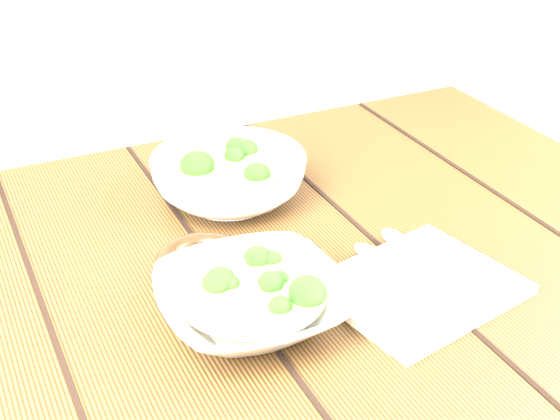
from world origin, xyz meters
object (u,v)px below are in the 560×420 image
at_px(table, 242,353).
at_px(napkin, 419,287).
at_px(soup_bowl_back, 229,177).
at_px(trivet, 203,263).
at_px(soup_bowl_front, 252,301).

distance_m(table, napkin, 0.24).
bearing_deg(napkin, soup_bowl_back, 99.35).
bearing_deg(soup_bowl_back, napkin, -69.16).
bearing_deg(napkin, trivet, 134.52).
relative_size(soup_bowl_front, trivet, 1.84).
bearing_deg(table, napkin, -35.57).
relative_size(soup_bowl_front, napkin, 1.02).
distance_m(trivet, napkin, 0.25).
bearing_deg(trivet, soup_bowl_front, -82.44).
xyz_separation_m(table, soup_bowl_front, (-0.02, -0.09, 0.15)).
height_order(table, soup_bowl_back, soup_bowl_back).
relative_size(table, trivet, 10.52).
height_order(table, soup_bowl_front, soup_bowl_front).
relative_size(table, soup_bowl_front, 5.72).
xyz_separation_m(table, trivet, (-0.04, 0.02, 0.13)).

